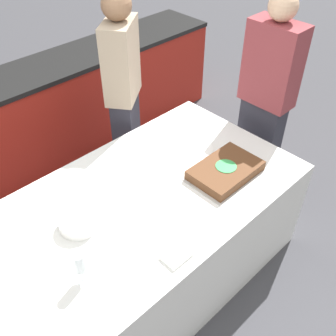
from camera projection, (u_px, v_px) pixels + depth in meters
The scene contains 10 objects.
ground_plane at pixel (138, 277), 2.83m from camera, with size 14.00×14.00×0.00m, color #424247.
back_counter at pixel (12, 130), 3.44m from camera, with size 4.40×0.58×0.92m.
dining_table at pixel (135, 244), 2.59m from camera, with size 2.20×1.16×0.76m.
cake at pixel (226, 170), 2.52m from camera, with size 0.49×0.34×0.07m.
plate_stack at pixel (79, 222), 2.18m from camera, with size 0.22×0.22×0.08m.
wine_glass at pixel (79, 264), 1.85m from camera, with size 0.07×0.07×0.20m.
side_plate_near_cake at pixel (198, 148), 2.75m from camera, with size 0.21×0.21×0.00m.
utensil_pile at pixel (176, 256), 2.04m from camera, with size 0.15×0.11×0.02m.
person_cutting_cake at pixel (124, 99), 3.01m from camera, with size 0.41×0.38×1.69m.
person_seated_right at pixel (265, 105), 2.96m from camera, with size 0.20×0.39×1.71m.
Camera 1 is at (-0.98, -1.33, 2.44)m, focal length 42.00 mm.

